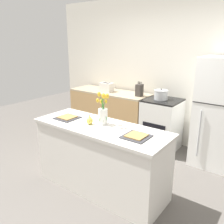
# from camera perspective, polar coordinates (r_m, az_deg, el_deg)

# --- Properties ---
(ground_plane) EXTENTS (10.00, 10.00, 0.00)m
(ground_plane) POSITION_cam_1_polar(r_m,az_deg,el_deg) (3.38, -2.66, -17.56)
(ground_plane) COLOR #59544F
(back_wall) EXTENTS (5.20, 0.08, 2.70)m
(back_wall) POSITION_cam_1_polar(r_m,az_deg,el_deg) (4.54, 13.50, 9.35)
(back_wall) COLOR silver
(back_wall) RESTS_ON ground_plane
(kitchen_island) EXTENTS (1.80, 0.66, 0.88)m
(kitchen_island) POSITION_cam_1_polar(r_m,az_deg,el_deg) (3.15, -2.77, -10.89)
(kitchen_island) COLOR silver
(kitchen_island) RESTS_ON ground_plane
(back_counter) EXTENTS (1.68, 0.60, 0.92)m
(back_counter) POSITION_cam_1_polar(r_m,az_deg,el_deg) (4.92, -0.49, -0.26)
(back_counter) COLOR tan
(back_counter) RESTS_ON ground_plane
(stove_range) EXTENTS (0.60, 0.61, 0.92)m
(stove_range) POSITION_cam_1_polar(r_m,az_deg,el_deg) (4.35, 11.78, -2.96)
(stove_range) COLOR silver
(stove_range) RESTS_ON ground_plane
(refrigerator) EXTENTS (0.68, 0.67, 1.69)m
(refrigerator) POSITION_cam_1_polar(r_m,az_deg,el_deg) (3.96, 24.61, -0.33)
(refrigerator) COLOR white
(refrigerator) RESTS_ON ground_plane
(flower_vase) EXTENTS (0.17, 0.15, 0.43)m
(flower_vase) POSITION_cam_1_polar(r_m,az_deg,el_deg) (2.98, -2.19, -0.19)
(flower_vase) COLOR silver
(flower_vase) RESTS_ON kitchen_island
(pear_figurine) EXTENTS (0.08, 0.08, 0.13)m
(pear_figurine) POSITION_cam_1_polar(r_m,az_deg,el_deg) (3.02, -5.39, -2.01)
(pear_figurine) COLOR #E5CC4C
(pear_figurine) RESTS_ON kitchen_island
(plate_setting_left) EXTENTS (0.28, 0.28, 0.02)m
(plate_setting_left) POSITION_cam_1_polar(r_m,az_deg,el_deg) (3.30, -10.70, -1.33)
(plate_setting_left) COLOR #333338
(plate_setting_left) RESTS_ON kitchen_island
(plate_setting_right) EXTENTS (0.28, 0.28, 0.02)m
(plate_setting_right) POSITION_cam_1_polar(r_m,az_deg,el_deg) (2.64, 5.86, -5.82)
(plate_setting_right) COLOR #333338
(plate_setting_right) RESTS_ON kitchen_island
(toaster) EXTENTS (0.28, 0.18, 0.17)m
(toaster) POSITION_cam_1_polar(r_m,az_deg,el_deg) (4.80, -1.31, 6.03)
(toaster) COLOR silver
(toaster) RESTS_ON back_counter
(cooking_pot) EXTENTS (0.24, 0.24, 0.19)m
(cooking_pot) POSITION_cam_1_polar(r_m,az_deg,el_deg) (4.20, 11.69, 4.08)
(cooking_pot) COLOR #B2B5B7
(cooking_pot) RESTS_ON stove_range
(knife_block) EXTENTS (0.10, 0.14, 0.27)m
(knife_block) POSITION_cam_1_polar(r_m,az_deg,el_deg) (4.40, 6.60, 5.25)
(knife_block) COLOR #3D3833
(knife_block) RESTS_ON back_counter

